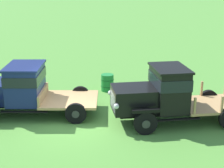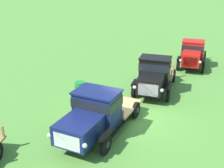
{
  "view_description": "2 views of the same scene",
  "coord_description": "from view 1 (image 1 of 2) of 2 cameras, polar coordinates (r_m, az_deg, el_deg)",
  "views": [
    {
      "loc": [
        6.11,
        -11.16,
        5.59
      ],
      "look_at": [
        0.76,
        2.42,
        1.0
      ],
      "focal_mm": 55.0,
      "sensor_mm": 36.0,
      "label": 1
    },
    {
      "loc": [
        -9.55,
        -8.69,
        7.02
      ],
      "look_at": [
        0.76,
        2.42,
        1.0
      ],
      "focal_mm": 45.0,
      "sensor_mm": 36.0,
      "label": 2
    }
  ],
  "objects": [
    {
      "name": "vintage_truck_midrow_center",
      "position": [
        13.6,
        8.54,
        -1.64
      ],
      "size": [
        5.48,
        4.23,
        2.26
      ],
      "color": "black",
      "rests_on": "ground"
    },
    {
      "name": "ground_plane",
      "position": [
        13.9,
        -6.61,
        -6.38
      ],
      "size": [
        240.0,
        240.0,
        0.0
      ],
      "primitive_type": "plane",
      "color": "#518E38"
    },
    {
      "name": "vintage_truck_second_in_line",
      "position": [
        14.85,
        -15.21,
        -0.65
      ],
      "size": [
        5.9,
        3.91,
        2.13
      ],
      "color": "black",
      "rests_on": "ground"
    },
    {
      "name": "oil_drum_beside_row",
      "position": [
        17.43,
        -0.78,
        0.23
      ],
      "size": [
        0.66,
        0.66,
        0.86
      ],
      "color": "#1E7F33",
      "rests_on": "ground"
    }
  ]
}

